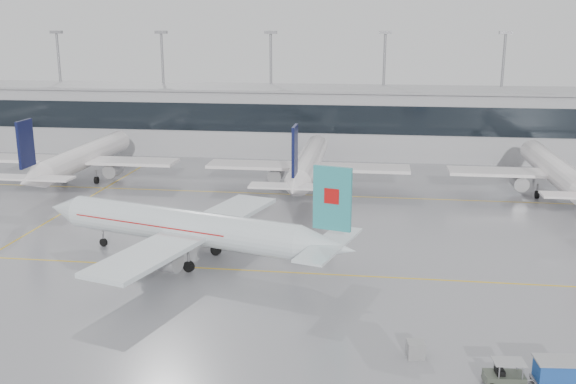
# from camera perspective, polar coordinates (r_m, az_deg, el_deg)

# --- Properties ---
(ground) EXTENTS (320.00, 320.00, 0.00)m
(ground) POSITION_cam_1_polar(r_m,az_deg,el_deg) (63.31, -1.47, -7.08)
(ground) COLOR gray
(ground) RESTS_ON ground
(taxi_line_main) EXTENTS (120.00, 0.25, 0.01)m
(taxi_line_main) POSITION_cam_1_polar(r_m,az_deg,el_deg) (63.31, -1.47, -7.07)
(taxi_line_main) COLOR gold
(taxi_line_main) RESTS_ON ground
(taxi_line_north) EXTENTS (120.00, 0.25, 0.01)m
(taxi_line_north) POSITION_cam_1_polar(r_m,az_deg,el_deg) (91.63, 1.52, -0.25)
(taxi_line_north) COLOR gold
(taxi_line_north) RESTS_ON ground
(taxi_line_cross) EXTENTS (0.25, 60.00, 0.01)m
(taxi_line_cross) POSITION_cam_1_polar(r_m,az_deg,el_deg) (86.30, -19.88, -2.05)
(taxi_line_cross) COLOR gold
(taxi_line_cross) RESTS_ON ground
(terminal) EXTENTS (180.00, 15.00, 12.00)m
(terminal) POSITION_cam_1_polar(r_m,az_deg,el_deg) (121.73, 3.19, 6.27)
(terminal) COLOR #9B9B9E
(terminal) RESTS_ON ground
(terminal_glass) EXTENTS (180.00, 0.20, 5.00)m
(terminal_glass) POSITION_cam_1_polar(r_m,az_deg,el_deg) (114.07, 2.89, 6.49)
(terminal_glass) COLOR black
(terminal_glass) RESTS_ON ground
(terminal_roof) EXTENTS (182.00, 16.00, 0.40)m
(terminal_roof) POSITION_cam_1_polar(r_m,az_deg,el_deg) (121.01, 3.23, 9.18)
(terminal_roof) COLOR gray
(terminal_roof) RESTS_ON ground
(light_masts) EXTENTS (156.40, 1.00, 22.60)m
(light_masts) POSITION_cam_1_polar(r_m,az_deg,el_deg) (126.88, 3.46, 9.93)
(light_masts) COLOR gray
(light_masts) RESTS_ON ground
(air_canada_jet) EXTENTS (35.38, 28.71, 11.25)m
(air_canada_jet) POSITION_cam_1_polar(r_m,az_deg,el_deg) (65.47, -8.57, -3.20)
(air_canada_jet) COLOR silver
(air_canada_jet) RESTS_ON ground
(parked_jet_b) EXTENTS (29.64, 36.96, 11.72)m
(parked_jet_b) POSITION_cam_1_polar(r_m,az_deg,el_deg) (103.89, -17.83, 2.91)
(parked_jet_b) COLOR white
(parked_jet_b) RESTS_ON ground
(parked_jet_c) EXTENTS (29.64, 36.96, 11.72)m
(parked_jet_c) POSITION_cam_1_polar(r_m,az_deg,el_deg) (94.35, 1.77, 2.49)
(parked_jet_c) COLOR white
(parked_jet_c) RESTS_ON ground
(parked_jet_d) EXTENTS (29.64, 36.96, 11.72)m
(parked_jet_d) POSITION_cam_1_polar(r_m,az_deg,el_deg) (97.26, 22.75, 1.72)
(parked_jet_d) COLOR white
(parked_jet_d) RESTS_ON ground
(baggage_tug) EXTENTS (3.95, 1.85, 1.89)m
(baggage_tug) POSITION_cam_1_polar(r_m,az_deg,el_deg) (46.50, 18.66, -15.38)
(baggage_tug) COLOR #3C4338
(baggage_tug) RESTS_ON ground
(baggage_cart) EXTENTS (3.51, 2.17, 2.07)m
(baggage_cart) POSITION_cam_1_polar(r_m,az_deg,el_deg) (47.35, 23.04, -14.49)
(baggage_cart) COLOR gray
(baggage_cart) RESTS_ON ground
(gse_unit) EXTENTS (1.41, 1.34, 1.25)m
(gse_unit) POSITION_cam_1_polar(r_m,az_deg,el_deg) (48.59, 11.28, -13.56)
(gse_unit) COLOR gray
(gse_unit) RESTS_ON ground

